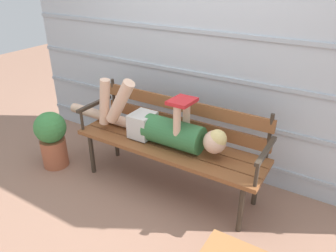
# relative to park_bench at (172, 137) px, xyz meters

# --- Properties ---
(ground_plane) EXTENTS (12.00, 12.00, 0.00)m
(ground_plane) POSITION_rel_park_bench_xyz_m (-0.00, -0.13, -0.50)
(ground_plane) COLOR #936B56
(house_siding) EXTENTS (4.17, 0.08, 2.34)m
(house_siding) POSITION_rel_park_bench_xyz_m (-0.00, 0.49, 0.67)
(house_siding) COLOR #B2BCC6
(house_siding) RESTS_ON ground
(park_bench) EXTENTS (1.76, 0.50, 0.86)m
(park_bench) POSITION_rel_park_bench_xyz_m (0.00, 0.00, 0.00)
(park_bench) COLOR brown
(park_bench) RESTS_ON ground
(reclining_person) EXTENTS (1.76, 0.25, 0.56)m
(reclining_person) POSITION_rel_park_bench_xyz_m (-0.10, -0.07, 0.12)
(reclining_person) COLOR #33703D
(potted_plant) EXTENTS (0.32, 0.32, 0.60)m
(potted_plant) POSITION_rel_park_bench_xyz_m (-1.20, -0.37, -0.17)
(potted_plant) COLOR #AD5B3D
(potted_plant) RESTS_ON ground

